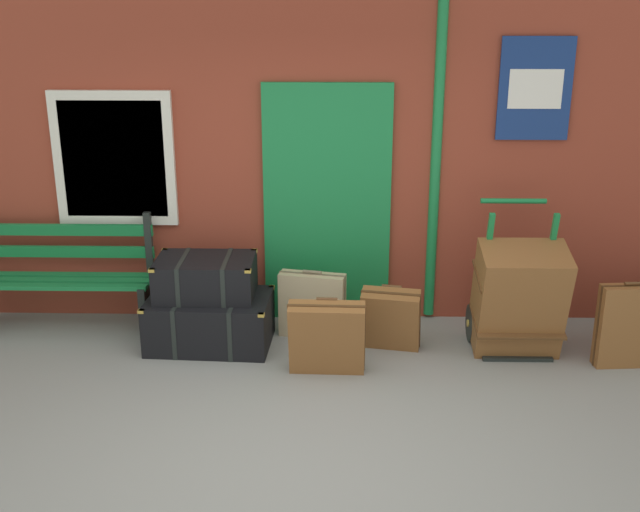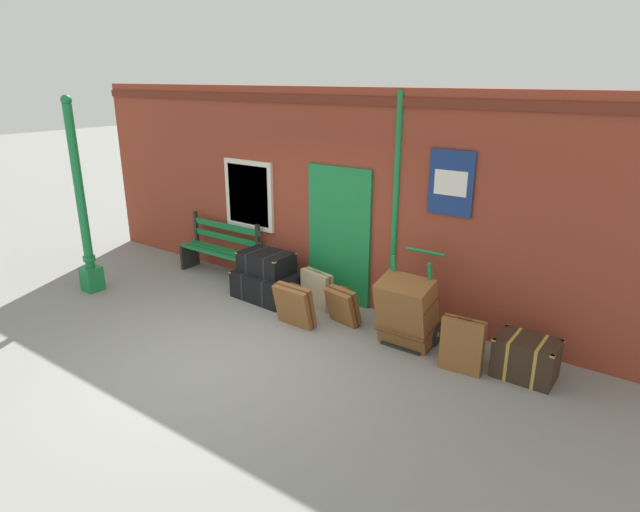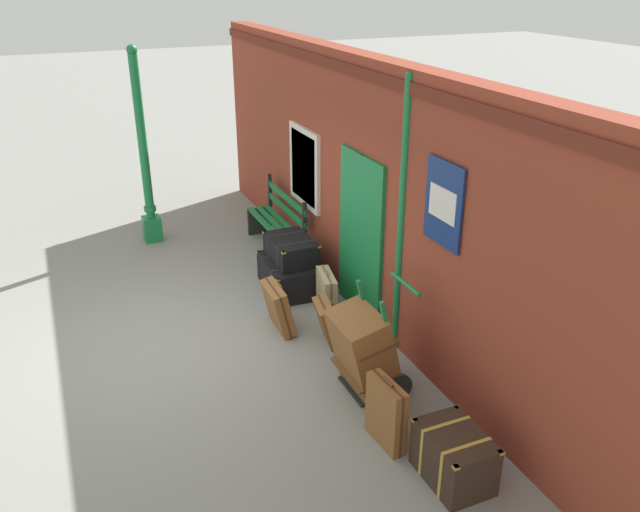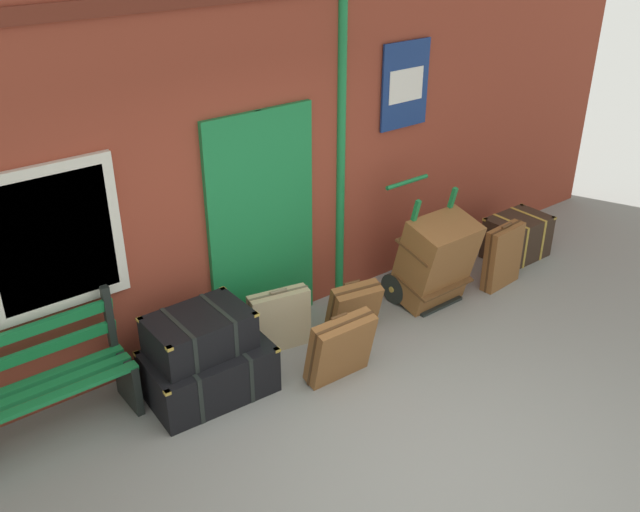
# 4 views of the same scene
# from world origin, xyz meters

# --- Properties ---
(ground_plane) EXTENTS (60.00, 60.00, 0.00)m
(ground_plane) POSITION_xyz_m (0.00, 0.00, 0.00)
(ground_plane) COLOR gray
(brick_facade) EXTENTS (10.40, 0.35, 3.20)m
(brick_facade) POSITION_xyz_m (-0.01, 2.60, 1.60)
(brick_facade) COLOR brown
(brick_facade) RESTS_ON ground
(lamp_post) EXTENTS (0.28, 0.28, 3.09)m
(lamp_post) POSITION_xyz_m (-3.30, 0.40, 1.18)
(lamp_post) COLOR #197A3D
(lamp_post) RESTS_ON ground
(platform_bench) EXTENTS (1.60, 0.43, 1.01)m
(platform_bench) POSITION_xyz_m (-2.12, 2.16, 0.44)
(platform_bench) COLOR #197A3D
(platform_bench) RESTS_ON ground
(steamer_trunk_base) EXTENTS (1.04, 0.70, 0.43)m
(steamer_trunk_base) POSITION_xyz_m (-0.78, 1.82, 0.21)
(steamer_trunk_base) COLOR black
(steamer_trunk_base) RESTS_ON ground
(steamer_trunk_middle) EXTENTS (0.81, 0.55, 0.33)m
(steamer_trunk_middle) POSITION_xyz_m (-0.80, 1.87, 0.58)
(steamer_trunk_middle) COLOR black
(steamer_trunk_middle) RESTS_ON steamer_trunk_base
(porters_trolley) EXTENTS (0.71, 0.64, 1.19)m
(porters_trolley) POSITION_xyz_m (1.73, 1.88, 0.27)
(porters_trolley) COLOR black
(porters_trolley) RESTS_ON ground
(large_brown_trunk) EXTENTS (0.70, 0.64, 0.96)m
(large_brown_trunk) POSITION_xyz_m (1.73, 1.70, 0.48)
(large_brown_trunk) COLOR brown
(large_brown_trunk) RESTS_ON ground
(suitcase_slate) EXTENTS (0.52, 0.39, 0.56)m
(suitcase_slate) POSITION_xyz_m (0.72, 1.75, 0.28)
(suitcase_slate) COLOR brown
(suitcase_slate) RESTS_ON ground
(suitcase_cream) EXTENTS (0.59, 0.31, 0.62)m
(suitcase_cream) POSITION_xyz_m (0.20, 1.31, 0.31)
(suitcase_cream) COLOR brown
(suitcase_cream) RESTS_ON ground
(suitcase_charcoal) EXTENTS (0.51, 0.18, 0.71)m
(suitcase_charcoal) POSITION_xyz_m (2.56, 1.52, 0.34)
(suitcase_charcoal) COLOR brown
(suitcase_charcoal) RESTS_ON ground
(suitcase_oxblood) EXTENTS (0.58, 0.27, 0.60)m
(suitcase_oxblood) POSITION_xyz_m (0.07, 2.02, 0.28)
(suitcase_oxblood) COLOR tan
(suitcase_oxblood) RESTS_ON ground
(corner_trunk) EXTENTS (0.69, 0.49, 0.49)m
(corner_trunk) POSITION_xyz_m (3.21, 1.83, 0.24)
(corner_trunk) COLOR #332319
(corner_trunk) RESTS_ON ground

